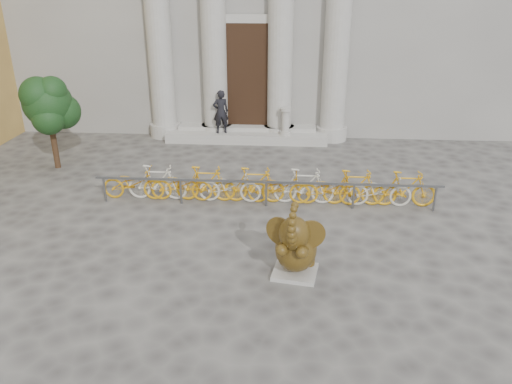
# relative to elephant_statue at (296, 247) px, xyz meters

# --- Properties ---
(ground) EXTENTS (80.00, 80.00, 0.00)m
(ground) POSITION_rel_elephant_statue_xyz_m (-1.80, -0.19, -0.65)
(ground) COLOR #474442
(ground) RESTS_ON ground
(entrance_steps) EXTENTS (6.00, 1.20, 0.36)m
(entrance_steps) POSITION_rel_elephant_statue_xyz_m (-1.80, 9.21, -0.47)
(entrance_steps) COLOR #A8A59E
(entrance_steps) RESTS_ON ground
(elephant_statue) EXTENTS (1.18, 1.37, 1.78)m
(elephant_statue) POSITION_rel_elephant_statue_xyz_m (0.00, 0.00, 0.00)
(elephant_statue) COLOR #A8A59E
(elephant_statue) RESTS_ON ground
(bike_rack) EXTENTS (9.25, 0.53, 1.00)m
(bike_rack) POSITION_rel_elephant_statue_xyz_m (-0.78, 3.61, -0.15)
(bike_rack) COLOR slate
(bike_rack) RESTS_ON ground
(tree) EXTENTS (1.71, 1.56, 2.96)m
(tree) POSITION_rel_elephant_statue_xyz_m (-7.65, 5.86, 1.42)
(tree) COLOR #332114
(tree) RESTS_ON ground
(pedestrian) EXTENTS (0.67, 0.54, 1.59)m
(pedestrian) POSITION_rel_elephant_statue_xyz_m (-2.73, 8.97, 0.51)
(pedestrian) COLOR black
(pedestrian) RESTS_ON entrance_steps
(balustrade_post) EXTENTS (0.40, 0.40, 0.99)m
(balustrade_post) POSITION_rel_elephant_statue_xyz_m (-0.35, 8.91, 0.17)
(balustrade_post) COLOR #A8A59E
(balustrade_post) RESTS_ON entrance_steps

